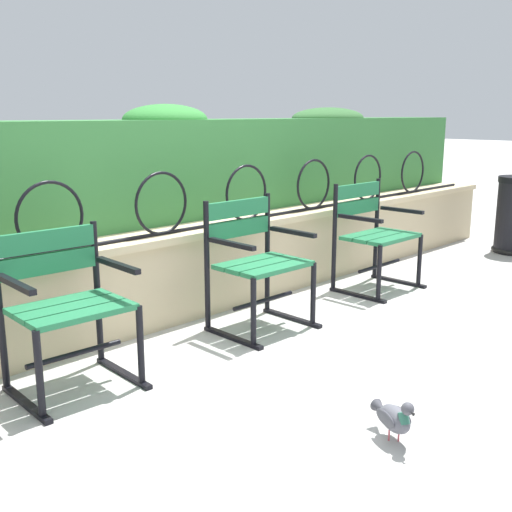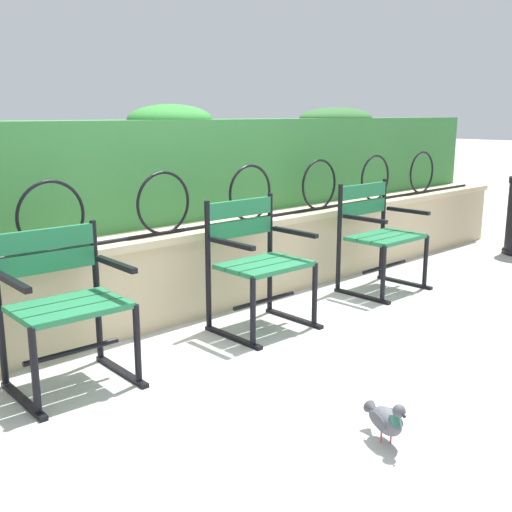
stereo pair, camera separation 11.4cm
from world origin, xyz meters
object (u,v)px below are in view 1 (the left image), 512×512
Objects in this scene: park_chair_right at (373,232)px; pigeon_near_chairs at (394,417)px; park_chair_centre at (255,259)px; park_chair_left at (65,303)px.

pigeon_near_chairs is (-1.98, -1.47, -0.35)m from park_chair_right.
park_chair_centre is 3.11× the size of pigeon_near_chairs.
park_chair_left is 0.96× the size of park_chair_centre.
park_chair_left is 1.71m from pigeon_near_chairs.
pigeon_near_chairs is (-0.64, -1.48, -0.35)m from park_chair_centre.
park_chair_right reaches higher than pigeon_near_chairs.
park_chair_left is 1.34m from park_chair_centre.
park_chair_centre reaches higher than park_chair_left.
park_chair_centre is (1.34, -0.05, 0.01)m from park_chair_left.
park_chair_left is 0.95× the size of park_chair_right.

